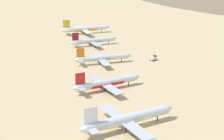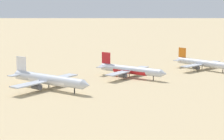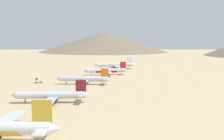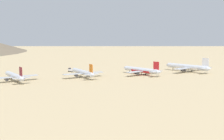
% 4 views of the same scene
% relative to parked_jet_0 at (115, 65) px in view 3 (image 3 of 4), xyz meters
% --- Properties ---
extents(ground_plane, '(1800.00, 1800.00, 0.00)m').
position_rel_parked_jet_0_xyz_m(ground_plane, '(21.73, 104.04, -4.94)').
color(ground_plane, tan).
extents(parked_jet_0, '(51.39, 41.97, 14.84)m').
position_rel_parked_jet_0_xyz_m(parked_jet_0, '(0.00, 0.00, 0.00)').
color(parked_jet_0, silver).
rests_on(parked_jet_0, ground).
extents(parked_jet_1, '(45.94, 37.51, 13.26)m').
position_rel_parked_jet_0_xyz_m(parked_jet_1, '(8.47, 51.26, -0.52)').
color(parked_jet_1, silver).
rests_on(parked_jet_1, ground).
extents(parked_jet_2, '(44.17, 35.88, 12.74)m').
position_rel_parked_jet_0_xyz_m(parked_jet_2, '(23.94, 102.56, -0.65)').
color(parked_jet_2, silver).
rests_on(parked_jet_2, ground).
extents(parked_jet_3, '(43.77, 35.55, 12.62)m').
position_rel_parked_jet_0_xyz_m(parked_jet_3, '(34.61, 156.22, -0.69)').
color(parked_jet_3, silver).
rests_on(parked_jet_3, ground).
extents(service_truck, '(5.70, 4.56, 3.90)m').
position_rel_parked_jet_0_xyz_m(service_truck, '(62.63, 96.28, -2.86)').
color(service_truck, silver).
rests_on(service_truck, ground).
extents(desert_hill_0, '(436.54, 436.54, 67.19)m').
position_rel_parked_jet_0_xyz_m(desert_hill_0, '(38.65, -503.86, 28.66)').
color(desert_hill_0, '#7A6854').
rests_on(desert_hill_0, ground).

